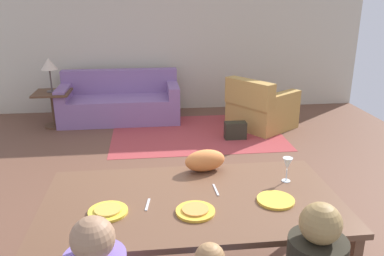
{
  "coord_description": "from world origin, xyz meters",
  "views": [
    {
      "loc": [
        -0.5,
        -3.59,
        2.07
      ],
      "look_at": [
        -0.09,
        -0.05,
        0.85
      ],
      "focal_mm": 36.89,
      "sensor_mm": 36.0,
      "label": 1
    }
  ],
  "objects_px": {
    "plate_near_man": "(108,212)",
    "side_table": "(54,104)",
    "plate_near_child": "(195,211)",
    "dining_table": "(192,207)",
    "handbag": "(235,130)",
    "table_lamp": "(49,65)",
    "couch": "(120,103)",
    "armchair": "(260,109)",
    "plate_near_woman": "(276,200)",
    "cat": "(205,160)",
    "wine_glass": "(287,165)"
  },
  "relations": [
    {
      "from": "plate_near_man",
      "to": "cat",
      "type": "bearing_deg",
      "value": 38.32
    },
    {
      "from": "armchair",
      "to": "table_lamp",
      "type": "height_order",
      "value": "table_lamp"
    },
    {
      "from": "plate_near_man",
      "to": "couch",
      "type": "height_order",
      "value": "couch"
    },
    {
      "from": "side_table",
      "to": "table_lamp",
      "type": "bearing_deg",
      "value": 0.0
    },
    {
      "from": "plate_near_child",
      "to": "handbag",
      "type": "distance_m",
      "value": 3.49
    },
    {
      "from": "handbag",
      "to": "table_lamp",
      "type": "bearing_deg",
      "value": 162.16
    },
    {
      "from": "wine_glass",
      "to": "couch",
      "type": "xyz_separation_m",
      "value": [
        -1.47,
        4.08,
        -0.59
      ]
    },
    {
      "from": "plate_near_man",
      "to": "table_lamp",
      "type": "xyz_separation_m",
      "value": [
        -1.24,
        4.12,
        0.24
      ]
    },
    {
      "from": "plate_near_man",
      "to": "side_table",
      "type": "relative_size",
      "value": 0.43
    },
    {
      "from": "plate_near_child",
      "to": "armchair",
      "type": "distance_m",
      "value": 4.07
    },
    {
      "from": "dining_table",
      "to": "side_table",
      "type": "distance_m",
      "value": 4.39
    },
    {
      "from": "cat",
      "to": "handbag",
      "type": "distance_m",
      "value": 2.89
    },
    {
      "from": "plate_near_woman",
      "to": "cat",
      "type": "relative_size",
      "value": 0.78
    },
    {
      "from": "side_table",
      "to": "table_lamp",
      "type": "distance_m",
      "value": 0.63
    },
    {
      "from": "plate_near_child",
      "to": "cat",
      "type": "xyz_separation_m",
      "value": [
        0.15,
        0.61,
        0.08
      ]
    },
    {
      "from": "dining_table",
      "to": "table_lamp",
      "type": "relative_size",
      "value": 3.69
    },
    {
      "from": "dining_table",
      "to": "handbag",
      "type": "relative_size",
      "value": 6.23
    },
    {
      "from": "handbag",
      "to": "couch",
      "type": "bearing_deg",
      "value": 146.57
    },
    {
      "from": "plate_near_man",
      "to": "cat",
      "type": "relative_size",
      "value": 0.78
    },
    {
      "from": "table_lamp",
      "to": "plate_near_woman",
      "type": "bearing_deg",
      "value": -60.32
    },
    {
      "from": "plate_near_man",
      "to": "side_table",
      "type": "xyz_separation_m",
      "value": [
        -1.24,
        4.12,
        -0.39
      ]
    },
    {
      "from": "cat",
      "to": "side_table",
      "type": "xyz_separation_m",
      "value": [
        -1.94,
        3.57,
        -0.47
      ]
    },
    {
      "from": "plate_near_child",
      "to": "couch",
      "type": "xyz_separation_m",
      "value": [
        -0.75,
        4.44,
        -0.47
      ]
    },
    {
      "from": "couch",
      "to": "handbag",
      "type": "distance_m",
      "value": 2.11
    },
    {
      "from": "dining_table",
      "to": "cat",
      "type": "bearing_deg",
      "value": 70.84
    },
    {
      "from": "dining_table",
      "to": "table_lamp",
      "type": "distance_m",
      "value": 4.39
    },
    {
      "from": "plate_near_man",
      "to": "wine_glass",
      "type": "distance_m",
      "value": 1.31
    },
    {
      "from": "cat",
      "to": "armchair",
      "type": "relative_size",
      "value": 0.27
    },
    {
      "from": "armchair",
      "to": "handbag",
      "type": "distance_m",
      "value": 0.72
    },
    {
      "from": "plate_near_child",
      "to": "side_table",
      "type": "bearing_deg",
      "value": 113.17
    },
    {
      "from": "plate_near_child",
      "to": "dining_table",
      "type": "bearing_deg",
      "value": 90.0
    },
    {
      "from": "plate_near_woman",
      "to": "armchair",
      "type": "relative_size",
      "value": 0.21
    },
    {
      "from": "dining_table",
      "to": "handbag",
      "type": "height_order",
      "value": "dining_table"
    },
    {
      "from": "plate_near_man",
      "to": "side_table",
      "type": "bearing_deg",
      "value": 106.76
    },
    {
      "from": "plate_near_child",
      "to": "table_lamp",
      "type": "distance_m",
      "value": 4.55
    },
    {
      "from": "dining_table",
      "to": "couch",
      "type": "bearing_deg",
      "value": 99.97
    },
    {
      "from": "plate_near_man",
      "to": "handbag",
      "type": "distance_m",
      "value": 3.63
    },
    {
      "from": "dining_table",
      "to": "plate_near_man",
      "type": "height_order",
      "value": "plate_near_man"
    },
    {
      "from": "plate_near_man",
      "to": "armchair",
      "type": "relative_size",
      "value": 0.21
    },
    {
      "from": "side_table",
      "to": "table_lamp",
      "type": "xyz_separation_m",
      "value": [
        0.0,
        0.0,
        0.63
      ]
    },
    {
      "from": "plate_near_man",
      "to": "armchair",
      "type": "xyz_separation_m",
      "value": [
        2.06,
        3.69,
        -0.45
      ]
    },
    {
      "from": "plate_near_child",
      "to": "armchair",
      "type": "bearing_deg",
      "value": 68.03
    },
    {
      "from": "plate_near_child",
      "to": "plate_near_woman",
      "type": "distance_m",
      "value": 0.55
    },
    {
      "from": "handbag",
      "to": "plate_near_child",
      "type": "bearing_deg",
      "value": -107.07
    },
    {
      "from": "plate_near_man",
      "to": "plate_near_child",
      "type": "relative_size",
      "value": 1.0
    },
    {
      "from": "plate_near_woman",
      "to": "handbag",
      "type": "relative_size",
      "value": 0.78
    },
    {
      "from": "plate_near_woman",
      "to": "dining_table",
      "type": "bearing_deg",
      "value": 169.66
    },
    {
      "from": "plate_near_man",
      "to": "handbag",
      "type": "xyz_separation_m",
      "value": [
        1.56,
        3.22,
        -0.64
      ]
    },
    {
      "from": "wine_glass",
      "to": "armchair",
      "type": "bearing_deg",
      "value": 76.79
    },
    {
      "from": "plate_near_woman",
      "to": "armchair",
      "type": "height_order",
      "value": "armchair"
    }
  ]
}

